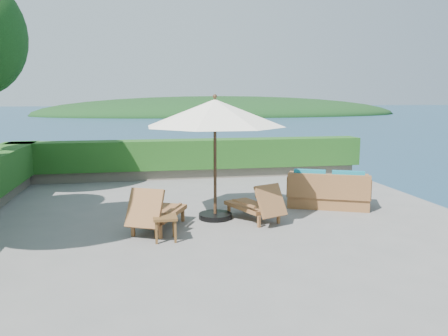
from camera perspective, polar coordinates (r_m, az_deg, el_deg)
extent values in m
plane|color=slate|center=(10.14, -0.85, -6.90)|extent=(12.00, 12.00, 0.00)
cube|color=#5F584B|center=(10.68, -0.83, -14.93)|extent=(12.00, 12.00, 3.00)
ellipsoid|color=black|center=(152.07, -0.41, 7.01)|extent=(126.00, 57.60, 12.60)
cube|color=slate|center=(15.52, -4.32, -0.60)|extent=(12.00, 0.60, 0.36)
cube|color=#1C4513|center=(15.42, -4.35, 1.85)|extent=(12.40, 0.90, 1.00)
cylinder|color=black|center=(10.32, -1.15, -6.28)|extent=(1.02, 1.02, 0.12)
cylinder|color=#3B2515|center=(10.05, -1.18, 1.06)|extent=(0.09, 0.09, 2.78)
cone|color=white|center=(9.95, -1.20, 7.22)|extent=(4.21, 4.21, 0.61)
sphere|color=#3B2515|center=(9.94, -1.20, 9.34)|extent=(0.13, 0.13, 0.10)
cube|color=brown|center=(9.20, -11.79, -7.89)|extent=(0.09, 0.09, 0.28)
cube|color=brown|center=(8.96, -8.31, -8.27)|extent=(0.09, 0.09, 0.28)
cube|color=brown|center=(10.32, -8.56, -5.92)|extent=(0.09, 0.09, 0.28)
cube|color=brown|center=(10.10, -5.41, -6.19)|extent=(0.09, 0.09, 0.28)
cube|color=brown|center=(9.68, -8.22, -5.80)|extent=(1.24, 1.57, 0.10)
cube|color=brown|center=(8.90, -10.31, -5.20)|extent=(0.84, 0.72, 0.75)
cube|color=brown|center=(9.60, -10.76, -5.01)|extent=(0.45, 0.85, 0.05)
cube|color=brown|center=(9.31, -6.68, -5.35)|extent=(0.45, 0.85, 0.05)
cube|color=brown|center=(9.63, 4.59, -7.02)|extent=(0.08, 0.08, 0.26)
cube|color=brown|center=(9.97, 7.13, -6.50)|extent=(0.08, 0.08, 0.26)
cube|color=brown|center=(10.56, 0.65, -5.53)|extent=(0.08, 0.08, 0.26)
cube|color=brown|center=(10.87, 3.08, -5.12)|extent=(0.08, 0.08, 0.26)
cube|color=brown|center=(10.28, 3.47, -4.99)|extent=(1.10, 1.44, 0.09)
cube|color=brown|center=(9.65, 6.11, -4.28)|extent=(0.76, 0.64, 0.69)
cube|color=brown|center=(9.90, 2.59, -4.66)|extent=(0.38, 0.80, 0.05)
cube|color=brown|center=(10.30, 5.64, -4.15)|extent=(0.38, 0.80, 0.05)
cube|color=brown|center=(8.63, -8.83, -8.38)|extent=(0.05, 0.05, 0.45)
cube|color=brown|center=(8.65, -6.38, -8.28)|extent=(0.05, 0.05, 0.45)
cube|color=brown|center=(8.98, -8.94, -7.69)|extent=(0.05, 0.05, 0.45)
cube|color=brown|center=(9.00, -6.59, -7.59)|extent=(0.05, 0.05, 0.45)
cube|color=brown|center=(8.74, -7.72, -6.42)|extent=(0.48, 0.48, 0.05)
cube|color=brown|center=(11.75, 13.38, -3.79)|extent=(2.26, 1.73, 0.45)
cube|color=brown|center=(11.20, 13.47, -2.36)|extent=(1.92, 0.95, 0.62)
cube|color=brown|center=(11.70, 8.71, -2.01)|extent=(0.53, 0.98, 0.51)
cube|color=brown|center=(11.73, 18.17, -2.34)|extent=(0.53, 0.98, 0.51)
cube|color=#126E84|center=(11.74, 11.13, -2.10)|extent=(1.13, 1.09, 0.20)
cube|color=#126E84|center=(11.75, 15.74, -2.26)|extent=(1.13, 1.09, 0.20)
cube|color=#126E84|center=(11.28, 11.11, -1.22)|extent=(0.78, 0.46, 0.40)
cube|color=#126E84|center=(11.29, 15.90, -1.38)|extent=(0.78, 0.46, 0.40)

